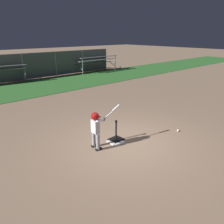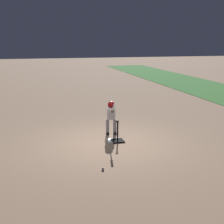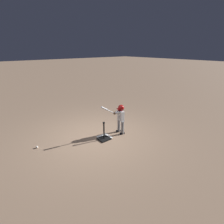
% 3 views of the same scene
% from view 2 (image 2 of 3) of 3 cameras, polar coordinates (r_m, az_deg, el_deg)
% --- Properties ---
extents(ground_plane, '(90.00, 90.00, 0.00)m').
position_cam_2_polar(ground_plane, '(9.59, -0.93, -5.79)').
color(ground_plane, '#93755B').
extents(home_plate, '(0.45, 0.45, 0.02)m').
position_cam_2_polar(home_plate, '(9.86, 0.33, -5.20)').
color(home_plate, white).
rests_on(home_plate, ground_plane).
extents(batting_tee, '(0.41, 0.37, 0.66)m').
position_cam_2_polar(batting_tee, '(9.77, 1.03, -4.84)').
color(batting_tee, black).
rests_on(batting_tee, ground_plane).
extents(batter_child, '(0.95, 0.36, 1.21)m').
position_cam_2_polar(batter_child, '(10.31, -0.13, -0.31)').
color(batter_child, gray).
rests_on(batter_child, ground_plane).
extents(baseball, '(0.07, 0.07, 0.07)m').
position_cam_2_polar(baseball, '(7.73, -1.67, -10.32)').
color(baseball, white).
rests_on(baseball, ground_plane).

